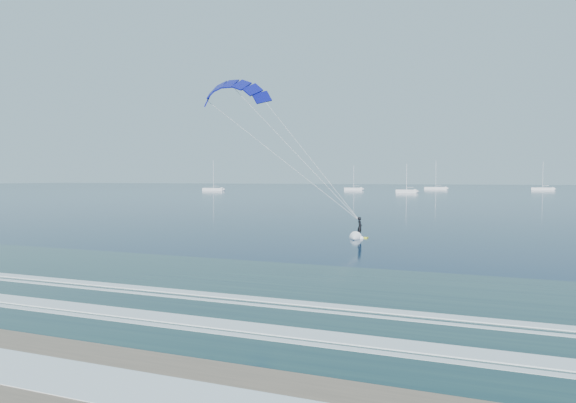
% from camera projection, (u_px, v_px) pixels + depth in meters
% --- Properties ---
extents(kitesurfer_rig, '(16.79, 5.10, 15.46)m').
position_uv_depth(kitesurfer_rig, '(291.00, 148.00, 46.37)').
color(kitesurfer_rig, yellow).
rests_on(kitesurfer_rig, ground).
extents(sailboat_0, '(9.66, 2.40, 13.01)m').
position_uv_depth(sailboat_0, '(214.00, 189.00, 219.12)').
color(sailboat_0, silver).
rests_on(sailboat_0, ground).
extents(sailboat_1, '(8.03, 2.40, 11.12)m').
position_uv_depth(sailboat_1, '(354.00, 189.00, 226.09)').
color(sailboat_1, silver).
rests_on(sailboat_1, ground).
extents(sailboat_2, '(10.34, 2.40, 13.72)m').
position_uv_depth(sailboat_2, '(436.00, 188.00, 242.98)').
color(sailboat_2, silver).
rests_on(sailboat_2, ground).
extents(sailboat_3, '(7.48, 2.40, 10.55)m').
position_uv_depth(sailboat_3, '(406.00, 191.00, 187.33)').
color(sailboat_3, silver).
rests_on(sailboat_3, ground).
extents(sailboat_4, '(9.38, 2.40, 12.67)m').
position_uv_depth(sailboat_4, '(543.00, 189.00, 229.59)').
color(sailboat_4, silver).
rests_on(sailboat_4, ground).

